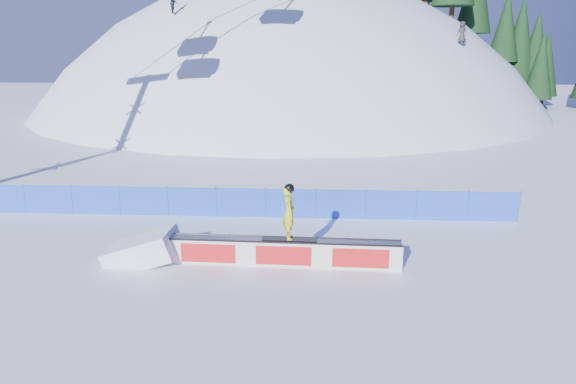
{
  "coord_description": "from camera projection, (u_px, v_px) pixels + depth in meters",
  "views": [
    {
      "loc": [
        2.99,
        -15.14,
        6.71
      ],
      "look_at": [
        2.07,
        1.57,
        1.92
      ],
      "focal_mm": 32.0,
      "sensor_mm": 36.0,
      "label": 1
    }
  ],
  "objects": [
    {
      "name": "ground",
      "position": [
        221.0,
        262.0,
        16.54
      ],
      "size": [
        160.0,
        160.0,
        0.0
      ],
      "primitive_type": "plane",
      "color": "white",
      "rests_on": "ground"
    },
    {
      "name": "rail_box",
      "position": [
        284.0,
        252.0,
        16.17
      ],
      "size": [
        7.34,
        0.73,
        0.88
      ],
      "rotation": [
        0.0,
        0.0,
        -0.03
      ],
      "color": "silver",
      "rests_on": "ground"
    },
    {
      "name": "safety_fence",
      "position": [
        241.0,
        203.0,
        20.7
      ],
      "size": [
        22.05,
        0.05,
        1.3
      ],
      "color": "blue",
      "rests_on": "ground"
    },
    {
      "name": "treeline",
      "position": [
        524.0,
        20.0,
        51.33
      ],
      "size": [
        22.62,
        13.77,
        18.89
      ],
      "color": "#342415",
      "rests_on": "ground"
    },
    {
      "name": "snowboarder",
      "position": [
        289.0,
        212.0,
        15.79
      ],
      "size": [
        1.73,
        0.66,
        1.8
      ],
      "rotation": [
        0.0,
        0.0,
        1.72
      ],
      "color": "black",
      "rests_on": "rail_box"
    },
    {
      "name": "snow_ramp",
      "position": [
        144.0,
        260.0,
        16.66
      ],
      "size": [
        2.4,
        1.54,
        1.47
      ],
      "primitive_type": null,
      "rotation": [
        0.0,
        -0.31,
        -0.03
      ],
      "color": "white",
      "rests_on": "ground"
    },
    {
      "name": "snow_hill",
      "position": [
        289.0,
        258.0,
        61.81
      ],
      "size": [
        64.0,
        64.0,
        64.0
      ],
      "color": "white",
      "rests_on": "ground"
    }
  ]
}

